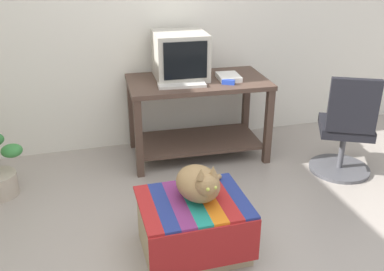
{
  "coord_description": "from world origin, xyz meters",
  "views": [
    {
      "loc": [
        -0.71,
        -1.91,
        1.85
      ],
      "look_at": [
        0.06,
        0.85,
        0.55
      ],
      "focal_mm": 40.37,
      "sensor_mm": 36.0,
      "label": 1
    }
  ],
  "objects_px": {
    "ottoman_with_blanket": "(193,226)",
    "office_chair": "(346,132)",
    "cat": "(199,183)",
    "stapler": "(228,82)",
    "keyboard": "(182,85)",
    "desk": "(198,105)",
    "tv_monitor": "(180,56)",
    "book": "(228,77)"
  },
  "relations": [
    {
      "from": "stapler",
      "to": "keyboard",
      "type": "bearing_deg",
      "value": 111.23
    },
    {
      "from": "office_chair",
      "to": "desk",
      "type": "bearing_deg",
      "value": -5.3
    },
    {
      "from": "ottoman_with_blanket",
      "to": "book",
      "type": "bearing_deg",
      "value": 61.83
    },
    {
      "from": "book",
      "to": "office_chair",
      "type": "height_order",
      "value": "office_chair"
    },
    {
      "from": "desk",
      "to": "tv_monitor",
      "type": "distance_m",
      "value": 0.46
    },
    {
      "from": "stapler",
      "to": "office_chair",
      "type": "bearing_deg",
      "value": -89.32
    },
    {
      "from": "ottoman_with_blanket",
      "to": "office_chair",
      "type": "xyz_separation_m",
      "value": [
        1.51,
        0.65,
        0.2
      ]
    },
    {
      "from": "desk",
      "to": "office_chair",
      "type": "bearing_deg",
      "value": -29.43
    },
    {
      "from": "tv_monitor",
      "to": "office_chair",
      "type": "bearing_deg",
      "value": -30.07
    },
    {
      "from": "book",
      "to": "cat",
      "type": "relative_size",
      "value": 0.6
    },
    {
      "from": "desk",
      "to": "ottoman_with_blanket",
      "type": "relative_size",
      "value": 1.87
    },
    {
      "from": "tv_monitor",
      "to": "desk",
      "type": "bearing_deg",
      "value": -35.04
    },
    {
      "from": "keyboard",
      "to": "book",
      "type": "bearing_deg",
      "value": 16.34
    },
    {
      "from": "cat",
      "to": "stapler",
      "type": "distance_m",
      "value": 1.29
    },
    {
      "from": "book",
      "to": "tv_monitor",
      "type": "bearing_deg",
      "value": 161.95
    },
    {
      "from": "ottoman_with_blanket",
      "to": "cat",
      "type": "bearing_deg",
      "value": 20.27
    },
    {
      "from": "tv_monitor",
      "to": "cat",
      "type": "bearing_deg",
      "value": -96.92
    },
    {
      "from": "tv_monitor",
      "to": "keyboard",
      "type": "relative_size",
      "value": 1.18
    },
    {
      "from": "desk",
      "to": "stapler",
      "type": "xyz_separation_m",
      "value": [
        0.21,
        -0.2,
        0.25
      ]
    },
    {
      "from": "desk",
      "to": "keyboard",
      "type": "distance_m",
      "value": 0.34
    },
    {
      "from": "desk",
      "to": "stapler",
      "type": "distance_m",
      "value": 0.39
    },
    {
      "from": "stapler",
      "to": "ottoman_with_blanket",
      "type": "bearing_deg",
      "value": -179.44
    },
    {
      "from": "tv_monitor",
      "to": "stapler",
      "type": "bearing_deg",
      "value": -38.63
    },
    {
      "from": "ottoman_with_blanket",
      "to": "stapler",
      "type": "distance_m",
      "value": 1.41
    },
    {
      "from": "ottoman_with_blanket",
      "to": "stapler",
      "type": "xyz_separation_m",
      "value": [
        0.63,
        1.13,
        0.56
      ]
    },
    {
      "from": "book",
      "to": "stapler",
      "type": "bearing_deg",
      "value": -105.87
    },
    {
      "from": "keyboard",
      "to": "cat",
      "type": "relative_size",
      "value": 1.01
    },
    {
      "from": "keyboard",
      "to": "cat",
      "type": "distance_m",
      "value": 1.22
    },
    {
      "from": "desk",
      "to": "office_chair",
      "type": "distance_m",
      "value": 1.3
    },
    {
      "from": "office_chair",
      "to": "stapler",
      "type": "height_order",
      "value": "office_chair"
    },
    {
      "from": "tv_monitor",
      "to": "stapler",
      "type": "height_order",
      "value": "tv_monitor"
    },
    {
      "from": "desk",
      "to": "ottoman_with_blanket",
      "type": "height_order",
      "value": "desk"
    },
    {
      "from": "keyboard",
      "to": "office_chair",
      "type": "relative_size",
      "value": 0.45
    },
    {
      "from": "book",
      "to": "office_chair",
      "type": "relative_size",
      "value": 0.27
    },
    {
      "from": "book",
      "to": "cat",
      "type": "xyz_separation_m",
      "value": [
        -0.64,
        -1.25,
        -0.27
      ]
    },
    {
      "from": "book",
      "to": "stapler",
      "type": "relative_size",
      "value": 2.19
    },
    {
      "from": "ottoman_with_blanket",
      "to": "stapler",
      "type": "relative_size",
      "value": 6.09
    },
    {
      "from": "cat",
      "to": "ottoman_with_blanket",
      "type": "bearing_deg",
      "value": -168.36
    },
    {
      "from": "book",
      "to": "office_chair",
      "type": "distance_m",
      "value": 1.1
    },
    {
      "from": "office_chair",
      "to": "ottoman_with_blanket",
      "type": "bearing_deg",
      "value": 50.03
    },
    {
      "from": "cat",
      "to": "office_chair",
      "type": "xyz_separation_m",
      "value": [
        1.47,
        0.63,
        -0.1
      ]
    },
    {
      "from": "book",
      "to": "ottoman_with_blanket",
      "type": "bearing_deg",
      "value": -113.56
    }
  ]
}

